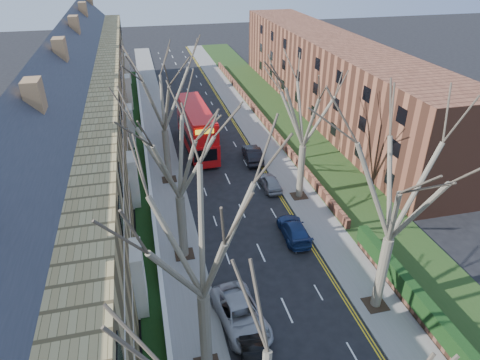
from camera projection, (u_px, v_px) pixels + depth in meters
pavement_left at (158, 137)px, 51.67m from camera, size 3.00×102.00×0.12m
pavement_right at (254, 129)px, 54.15m from camera, size 3.00×102.00×0.12m
terrace_left at (78, 125)px, 40.64m from camera, size 9.70×78.00×13.60m
flats_right at (329, 76)px, 57.53m from camera, size 13.97×54.00×10.00m
front_wall_left at (147, 164)px, 44.26m from camera, size 0.30×78.00×1.00m
grass_verge_right at (287, 125)px, 55.04m from camera, size 6.00×102.00×0.06m
tree_left_mid at (199, 227)px, 19.09m from camera, size 10.50×10.50×14.71m
tree_left_far at (176, 144)px, 27.74m from camera, size 10.15×10.15×14.22m
tree_left_dist at (161, 86)px, 37.78m from camera, size 10.50×10.50×14.71m
tree_right_mid at (402, 177)px, 23.15m from camera, size 10.50×10.50×14.71m
tree_right_far at (306, 101)px, 35.19m from camera, size 10.15×10.15×14.22m
double_decker_bus at (197, 129)px, 47.88m from camera, size 3.29×11.78×4.86m
car_left_mid at (255, 360)px, 23.44m from camera, size 1.61×3.94×1.27m
car_left_far at (241, 315)px, 26.13m from camera, size 3.24×5.78×1.53m
car_right_near at (294, 230)px, 34.03m from camera, size 2.11×4.73×1.35m
car_right_mid at (270, 182)px, 40.80m from camera, size 1.57×3.87×1.32m
car_right_far at (253, 154)px, 45.95m from camera, size 2.00×4.83×1.55m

